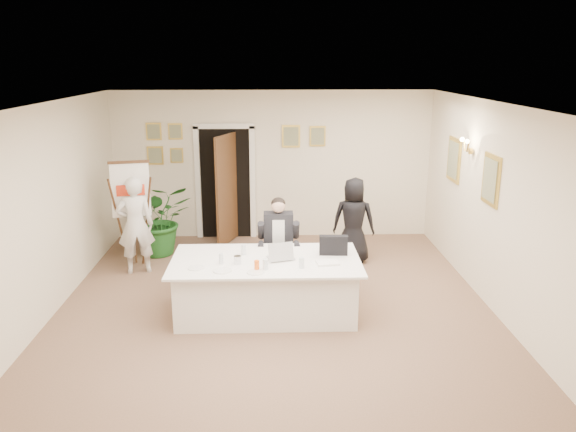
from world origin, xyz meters
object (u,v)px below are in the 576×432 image
(conference_table, at_px, (266,286))
(laptop_bag, at_px, (333,245))
(laptop, at_px, (281,249))
(standing_man, at_px, (135,225))
(steel_jug, at_px, (238,260))
(standing_woman, at_px, (354,220))
(oj_glass, at_px, (257,265))
(seated_man, at_px, (279,242))
(potted_palm, at_px, (159,219))
(flip_chart, at_px, (133,219))
(paper_stack, at_px, (328,263))

(conference_table, height_order, laptop_bag, laptop_bag)
(laptop, relative_size, laptop_bag, 0.93)
(standing_man, bearing_deg, steel_jug, 119.93)
(standing_woman, distance_m, laptop, 2.35)
(conference_table, bearing_deg, oj_glass, -105.70)
(seated_man, relative_size, standing_woman, 0.96)
(seated_man, relative_size, oj_glass, 10.73)
(potted_palm, xyz_separation_m, laptop_bag, (2.81, -2.34, 0.27))
(standing_woman, bearing_deg, steel_jug, 62.39)
(laptop, bearing_deg, potted_palm, 113.88)
(conference_table, xyz_separation_m, seated_man, (0.18, 0.95, 0.30))
(conference_table, distance_m, standing_man, 2.66)
(flip_chart, distance_m, potted_palm, 0.69)
(laptop, xyz_separation_m, oj_glass, (-0.31, -0.42, -0.07))
(laptop, height_order, oj_glass, laptop)
(paper_stack, bearing_deg, oj_glass, -167.61)
(conference_table, distance_m, standing_woman, 2.50)
(paper_stack, bearing_deg, laptop_bag, 72.52)
(standing_woman, xyz_separation_m, steel_jug, (-1.83, -2.16, 0.10))
(standing_woman, distance_m, steel_jug, 2.83)
(seated_man, bearing_deg, conference_table, -103.24)
(seated_man, distance_m, paper_stack, 1.30)
(potted_palm, distance_m, paper_stack, 3.81)
(flip_chart, bearing_deg, laptop, -38.00)
(seated_man, height_order, flip_chart, flip_chart)
(oj_glass, bearing_deg, steel_jug, 137.16)
(flip_chart, xyz_separation_m, potted_palm, (0.31, 0.60, -0.17))
(seated_man, height_order, steel_jug, seated_man)
(seated_man, distance_m, oj_glass, 1.38)
(laptop_bag, bearing_deg, flip_chart, 154.49)
(flip_chart, relative_size, laptop, 4.90)
(potted_palm, relative_size, laptop_bag, 3.32)
(conference_table, distance_m, oj_glass, 0.60)
(seated_man, height_order, standing_woman, standing_woman)
(conference_table, height_order, standing_man, standing_man)
(flip_chart, height_order, standing_man, flip_chart)
(flip_chart, bearing_deg, standing_woman, 1.51)
(laptop, relative_size, steel_jug, 3.24)
(oj_glass, bearing_deg, flip_chart, 132.22)
(standing_man, distance_m, laptop_bag, 3.33)
(laptop, height_order, paper_stack, laptop)
(flip_chart, height_order, laptop, flip_chart)
(flip_chart, distance_m, standing_woman, 3.66)
(standing_woman, xyz_separation_m, laptop, (-1.26, -1.97, 0.19))
(standing_woman, bearing_deg, oj_glass, 69.32)
(laptop_bag, height_order, paper_stack, laptop_bag)
(seated_man, xyz_separation_m, laptop, (0.02, -0.92, 0.22))
(laptop, bearing_deg, laptop_bag, -5.76)
(paper_stack, bearing_deg, potted_palm, 135.01)
(conference_table, bearing_deg, laptop_bag, 10.30)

